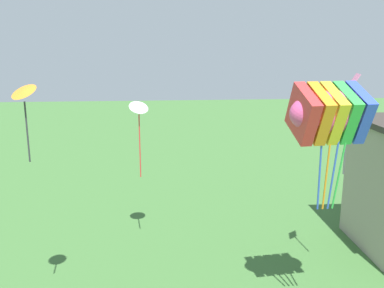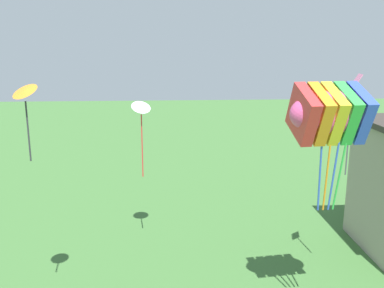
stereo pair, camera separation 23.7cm
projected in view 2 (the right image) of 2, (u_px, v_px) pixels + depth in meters
name	position (u px, v px, depth m)	size (l,w,h in m)	color
kite_rainbow_parafoil	(330.00, 114.00, 12.12)	(2.54, 1.96, 3.77)	#E54C8C
kite_pink_diamond	(351.00, 105.00, 14.47)	(0.60, 0.71, 3.52)	pink
kite_orange_delta	(25.00, 96.00, 12.26)	(1.00, 0.98, 2.30)	orange
kite_white_delta	(141.00, 113.00, 17.53)	(1.02, 0.98, 3.23)	white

